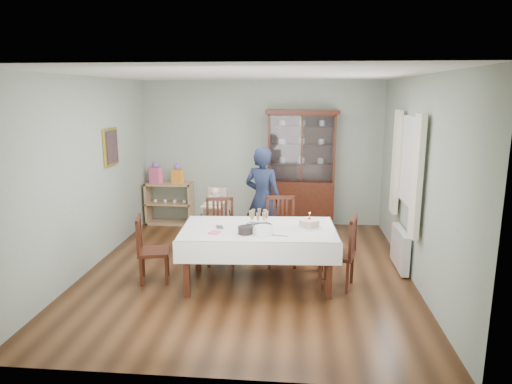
# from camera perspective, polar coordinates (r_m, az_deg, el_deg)

# --- Properties ---
(floor) EXTENTS (5.00, 5.00, 0.00)m
(floor) POSITION_cam_1_polar(r_m,az_deg,el_deg) (6.56, -1.08, -9.85)
(floor) COLOR #593319
(floor) RESTS_ON ground
(room_shell) EXTENTS (5.00, 5.00, 5.00)m
(room_shell) POSITION_cam_1_polar(r_m,az_deg,el_deg) (6.65, -0.64, 5.66)
(room_shell) COLOR #9EAA99
(room_shell) RESTS_ON floor
(dining_table) EXTENTS (2.06, 1.27, 0.76)m
(dining_table) POSITION_cam_1_polar(r_m,az_deg,el_deg) (6.04, 0.32, -7.92)
(dining_table) COLOR #432010
(dining_table) RESTS_ON floor
(china_cabinet) EXTENTS (1.30, 0.48, 2.18)m
(china_cabinet) POSITION_cam_1_polar(r_m,az_deg,el_deg) (8.41, 5.66, 2.99)
(china_cabinet) COLOR #432010
(china_cabinet) RESTS_ON floor
(sideboard) EXTENTS (0.90, 0.38, 0.80)m
(sideboard) POSITION_cam_1_polar(r_m,az_deg,el_deg) (8.91, -10.74, -1.38)
(sideboard) COLOR tan
(sideboard) RESTS_ON floor
(picture_frame) EXTENTS (0.04, 0.48, 0.58)m
(picture_frame) POSITION_cam_1_polar(r_m,az_deg,el_deg) (7.47, -17.70, 5.39)
(picture_frame) COLOR gold
(picture_frame) RESTS_ON room_shell
(window) EXTENTS (0.04, 1.02, 1.22)m
(window) POSITION_cam_1_polar(r_m,az_deg,el_deg) (6.59, 18.76, 3.60)
(window) COLOR white
(window) RESTS_ON room_shell
(curtain_left) EXTENTS (0.07, 0.30, 1.55)m
(curtain_left) POSITION_cam_1_polar(r_m,az_deg,el_deg) (6.00, 19.49, 1.78)
(curtain_left) COLOR silver
(curtain_left) RESTS_ON room_shell
(curtain_right) EXTENTS (0.07, 0.30, 1.55)m
(curtain_right) POSITION_cam_1_polar(r_m,az_deg,el_deg) (7.19, 17.12, 3.58)
(curtain_right) COLOR silver
(curtain_right) RESTS_ON room_shell
(radiator) EXTENTS (0.10, 0.80, 0.55)m
(radiator) POSITION_cam_1_polar(r_m,az_deg,el_deg) (6.86, 17.55, -6.75)
(radiator) COLOR white
(radiator) RESTS_ON floor
(chair_far_left) EXTENTS (0.49, 0.49, 0.95)m
(chair_far_left) POSITION_cam_1_polar(r_m,az_deg,el_deg) (6.82, -4.47, -6.48)
(chair_far_left) COLOR #432010
(chair_far_left) RESTS_ON floor
(chair_far_right) EXTENTS (0.49, 0.49, 0.98)m
(chair_far_right) POSITION_cam_1_polar(r_m,az_deg,el_deg) (6.74, 3.15, -6.60)
(chair_far_right) COLOR #432010
(chair_far_right) RESTS_ON floor
(chair_end_left) EXTENTS (0.48, 0.48, 0.89)m
(chair_end_left) POSITION_cam_1_polar(r_m,az_deg,el_deg) (6.31, -12.75, -8.52)
(chair_end_left) COLOR #432010
(chair_end_left) RESTS_ON floor
(chair_end_right) EXTENTS (0.53, 0.53, 0.95)m
(chair_end_right) POSITION_cam_1_polar(r_m,az_deg,el_deg) (6.07, 10.21, -9.07)
(chair_end_right) COLOR #432010
(chair_end_right) RESTS_ON floor
(woman) EXTENTS (0.71, 0.60, 1.67)m
(woman) POSITION_cam_1_polar(r_m,az_deg,el_deg) (7.15, 0.86, -0.95)
(woman) COLOR #161C31
(woman) RESTS_ON floor
(high_chair) EXTENTS (0.50, 0.50, 0.98)m
(high_chair) POSITION_cam_1_polar(r_m,az_deg,el_deg) (7.52, -5.04, -3.90)
(high_chair) COLOR black
(high_chair) RESTS_ON floor
(champagne_tray) EXTENTS (0.35, 0.35, 0.21)m
(champagne_tray) POSITION_cam_1_polar(r_m,az_deg,el_deg) (5.98, 0.32, -3.69)
(champagne_tray) COLOR silver
(champagne_tray) RESTS_ON dining_table
(birthday_cake) EXTENTS (0.30, 0.30, 0.21)m
(birthday_cake) POSITION_cam_1_polar(r_m,az_deg,el_deg) (5.96, 6.69, -3.94)
(birthday_cake) COLOR white
(birthday_cake) RESTS_ON dining_table
(plate_stack_dark) EXTENTS (0.25, 0.25, 0.09)m
(plate_stack_dark) POSITION_cam_1_polar(r_m,az_deg,el_deg) (5.68, -1.34, -4.79)
(plate_stack_dark) COLOR black
(plate_stack_dark) RESTS_ON dining_table
(plate_stack_white) EXTENTS (0.26, 0.26, 0.10)m
(plate_stack_white) POSITION_cam_1_polar(r_m,az_deg,el_deg) (5.65, 0.92, -4.80)
(plate_stack_white) COLOR white
(plate_stack_white) RESTS_ON dining_table
(napkin_stack) EXTENTS (0.16, 0.16, 0.02)m
(napkin_stack) POSITION_cam_1_polar(r_m,az_deg,el_deg) (5.72, -5.21, -5.07)
(napkin_stack) COLOR #EF5892
(napkin_stack) RESTS_ON dining_table
(cutlery) EXTENTS (0.16, 0.19, 0.01)m
(cutlery) POSITION_cam_1_polar(r_m,az_deg,el_deg) (5.96, -4.92, -4.39)
(cutlery) COLOR silver
(cutlery) RESTS_ON dining_table
(cake_knife) EXTENTS (0.26, 0.09, 0.01)m
(cake_knife) POSITION_cam_1_polar(r_m,az_deg,el_deg) (5.61, 2.73, -5.44)
(cake_knife) COLOR silver
(cake_knife) RESTS_ON dining_table
(gift_bag_pink) EXTENTS (0.25, 0.20, 0.40)m
(gift_bag_pink) POSITION_cam_1_polar(r_m,az_deg,el_deg) (8.84, -12.42, 2.27)
(gift_bag_pink) COLOR #EF5892
(gift_bag_pink) RESTS_ON sideboard
(gift_bag_orange) EXTENTS (0.23, 0.18, 0.37)m
(gift_bag_orange) POSITION_cam_1_polar(r_m,az_deg,el_deg) (8.73, -9.79, 2.17)
(gift_bag_orange) COLOR orange
(gift_bag_orange) RESTS_ON sideboard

